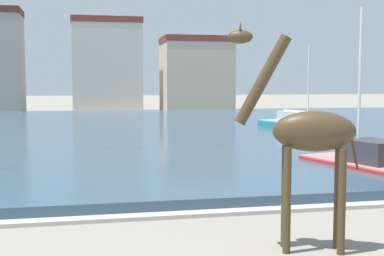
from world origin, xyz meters
The scene contains 7 objects.
harbor_water centered at (0.00, 34.46, 0.22)m, with size 84.10×50.49×0.44m, color #334C60.
quay_edge_coping centered at (0.00, 8.97, 0.06)m, with size 84.10×0.50×0.12m, color #ADA89E.
giraffe_statue centered at (2.22, 5.39, 2.68)m, with size 2.95×1.30×5.24m.
sailboat_teal centered at (13.29, 29.87, 0.58)m, with size 4.65×9.67×6.57m.
sailboat_red centered at (8.58, 14.27, 0.50)m, with size 3.85×7.04×6.95m.
townhouse_tall_gabled centered at (0.57, 64.65, 6.12)m, with size 9.09×5.23×12.21m.
townhouse_wide_warehouse centered at (12.16, 62.68, 4.91)m, with size 9.11×6.66×9.80m.
Camera 1 is at (-2.79, -5.76, 3.89)m, focal length 49.38 mm.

